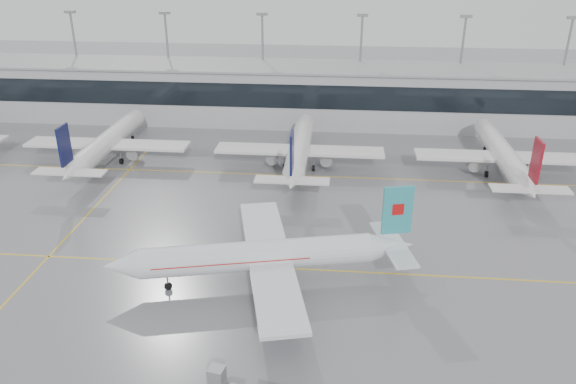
{
  "coord_description": "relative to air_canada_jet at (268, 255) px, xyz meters",
  "views": [
    {
      "loc": [
        6.71,
        -59.44,
        37.54
      ],
      "look_at": [
        0.0,
        12.0,
        5.0
      ],
      "focal_mm": 35.0,
      "sensor_mm": 36.0,
      "label": 1
    }
  ],
  "objects": [
    {
      "name": "taxi_line_north",
      "position": [
        0.98,
        33.2,
        -3.65
      ],
      "size": [
        120.0,
        0.25,
        0.01
      ],
      "primitive_type": "cube",
      "color": "gold",
      "rests_on": "ground"
    },
    {
      "name": "parked_jet_c",
      "position": [
        0.98,
        36.89,
        0.06
      ],
      "size": [
        29.64,
        36.96,
        11.72
      ],
      "rotation": [
        0.0,
        0.0,
        1.57
      ],
      "color": "silver",
      "rests_on": "ground"
    },
    {
      "name": "terminal",
      "position": [
        0.98,
        65.2,
        2.34
      ],
      "size": [
        180.0,
        15.0,
        12.0
      ],
      "primitive_type": "cube",
      "color": "#A1A1A5",
      "rests_on": "ground"
    },
    {
      "name": "light_masts",
      "position": [
        0.98,
        71.2,
        9.69
      ],
      "size": [
        156.4,
        1.0,
        22.6
      ],
      "color": "gray",
      "rests_on": "ground"
    },
    {
      "name": "air_canada_jet",
      "position": [
        0.0,
        0.0,
        0.0
      ],
      "size": [
        36.33,
        29.51,
        11.52
      ],
      "rotation": [
        0.0,
        0.0,
        3.37
      ],
      "color": "silver",
      "rests_on": "ground"
    },
    {
      "name": "parked_jet_d",
      "position": [
        35.98,
        36.89,
        0.06
      ],
      "size": [
        29.64,
        36.96,
        11.72
      ],
      "rotation": [
        0.0,
        0.0,
        1.57
      ],
      "color": "silver",
      "rests_on": "ground"
    },
    {
      "name": "gse_unit",
      "position": [
        -2.65,
        -16.75,
        -2.93
      ],
      "size": [
        1.69,
        1.61,
        1.45
      ],
      "primitive_type": "cube",
      "rotation": [
        0.0,
        0.0,
        -0.21
      ],
      "color": "gray",
      "rests_on": "ground"
    },
    {
      "name": "taxi_line_cross",
      "position": [
        -29.02,
        18.2,
        -3.65
      ],
      "size": [
        0.25,
        60.0,
        0.01
      ],
      "primitive_type": "cube",
      "color": "gold",
      "rests_on": "ground"
    },
    {
      "name": "terminal_roof",
      "position": [
        0.98,
        65.2,
        8.54
      ],
      "size": [
        182.0,
        16.0,
        0.4
      ],
      "primitive_type": "cube",
      "color": "gray",
      "rests_on": "ground"
    },
    {
      "name": "ground",
      "position": [
        0.98,
        3.2,
        -3.66
      ],
      "size": [
        320.0,
        320.0,
        0.0
      ],
      "primitive_type": "plane",
      "color": "slate",
      "rests_on": "ground"
    },
    {
      "name": "taxi_line_main",
      "position": [
        0.98,
        3.2,
        -3.65
      ],
      "size": [
        120.0,
        0.25,
        0.01
      ],
      "primitive_type": "cube",
      "color": "gold",
      "rests_on": "ground"
    },
    {
      "name": "parked_jet_b",
      "position": [
        -34.02,
        36.89,
        0.06
      ],
      "size": [
        29.64,
        36.96,
        11.72
      ],
      "rotation": [
        0.0,
        0.0,
        1.57
      ],
      "color": "silver",
      "rests_on": "ground"
    },
    {
      "name": "terminal_glass",
      "position": [
        0.98,
        57.65,
        3.84
      ],
      "size": [
        180.0,
        0.2,
        5.0
      ],
      "primitive_type": "cube",
      "color": "black",
      "rests_on": "ground"
    }
  ]
}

